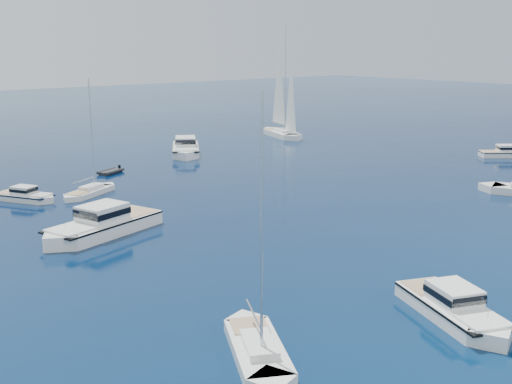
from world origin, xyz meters
TOP-DOWN VIEW (x-y plane):
  - ground at (0.00, 0.00)m, footprint 400.00×400.00m
  - motor_cruiser_near at (-5.61, -1.94)m, footprint 6.42×10.03m
  - motor_cruiser_centre at (-13.42, 26.55)m, footprint 12.82×7.10m
  - motor_cruiser_far_r at (47.42, 24.80)m, footprint 7.97×7.13m
  - motor_cruiser_distant at (14.18, 55.24)m, footprint 9.70×12.09m
  - motor_cruiser_horizon at (-13.80, 42.25)m, footprint 5.43×7.45m
  - sailboat_fore at (-17.20, 1.85)m, footprint 6.72×9.52m
  - sailboat_centre at (-7.63, 40.61)m, footprint 8.48×5.87m
  - sailboat_sails_far at (36.87, 60.04)m, footprint 7.16×13.48m
  - tender_grey_far at (-0.62, 49.48)m, footprint 4.03×3.26m

SIDE VIEW (x-z plane):
  - ground at x=0.00m, z-range 0.00..0.00m
  - motor_cruiser_near at x=-5.61m, z-range -1.26..1.26m
  - motor_cruiser_centre at x=-13.42m, z-range -1.61..1.61m
  - motor_cruiser_far_r at x=47.42m, z-range -1.08..1.08m
  - motor_cruiser_distant at x=14.18m, z-range -1.58..1.58m
  - motor_cruiser_horizon at x=-13.80m, z-range -0.95..0.95m
  - sailboat_fore at x=-17.20m, z-range -6.98..6.98m
  - sailboat_centre at x=-7.63m, z-range -6.20..6.20m
  - sailboat_sails_far at x=36.87m, z-range -9.60..9.60m
  - tender_grey_far at x=-0.62m, z-range -0.47..0.47m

